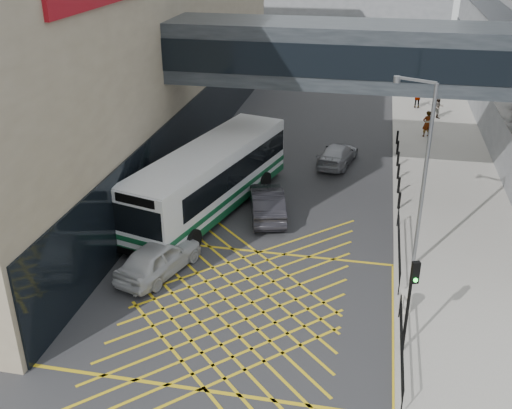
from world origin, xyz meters
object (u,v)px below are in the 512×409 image
Objects in this scene: car_white at (159,257)px; traffic_light at (411,294)px; bus at (211,177)px; street_lamp at (421,166)px; pedestrian_a at (427,124)px; car_silver at (338,154)px; litter_bin at (406,301)px; car_dark at (267,202)px; pedestrian_b at (438,107)px; pedestrian_c at (418,98)px.

traffic_light is at bearing 179.12° from car_white.
street_lamp is at bearing -6.01° from bus.
car_white is at bearing 33.61° from pedestrian_a.
bus is 3.41× the size of traffic_light.
car_silver is 17.97m from traffic_light.
pedestrian_a is (11.36, 13.70, -0.77)m from bus.
car_dark is at bearing 132.91° from litter_bin.
bus is 10.89m from street_lamp.
car_dark is 8.74m from street_lamp.
bus is at bearing 63.92° from car_silver.
car_silver is 2.41× the size of pedestrian_a.
pedestrian_b is 2.96m from pedestrian_c.
car_white is 15.45m from car_silver.
car_silver is at bearing 80.91° from traffic_light.
bus is at bearing 142.75° from litter_bin.
street_lamp reaches higher than traffic_light.
bus is at bearing -77.17° from car_white.
pedestrian_b is (2.84, 25.24, 0.48)m from litter_bin.
litter_bin is 0.47× the size of pedestrian_a.
litter_bin is at bearing 114.83° from car_silver.
bus reaches higher than pedestrian_c.
pedestrian_b is at bearing 107.35° from street_lamp.
car_white is at bearing -138.03° from pedestrian_b.
pedestrian_c is (5.22, 12.86, 0.31)m from car_silver.
street_lamp reaches higher than pedestrian_c.
bus is 2.59× the size of car_dark.
litter_bin is at bearing 91.98° from pedestrian_c.
pedestrian_b is at bearing -129.12° from pedestrian_a.
street_lamp is 24.66m from pedestrian_c.
car_white reaches higher than car_silver.
litter_bin is 0.51× the size of pedestrian_c.
litter_bin is 21.05m from pedestrian_a.
pedestrian_b is (2.93, 27.73, -1.48)m from traffic_light.
bus reaches higher than pedestrian_a.
traffic_light reaches higher than bus.
traffic_light is (3.65, -17.49, 1.87)m from car_silver.
traffic_light reaches higher than car_silver.
car_silver is at bearing 21.42° from pedestrian_a.
traffic_light is 2.05× the size of pedestrian_a.
pedestrian_b is at bearing -132.47° from car_dark.
car_dark is 2.69× the size of pedestrian_b.
street_lamp is at bearing 92.15° from pedestrian_c.
pedestrian_b is at bearing -111.92° from car_silver.
car_dark is 9.77m from litter_bin.
traffic_light is 0.46× the size of street_lamp.
litter_bin is (3.74, -15.01, -0.09)m from car_silver.
car_silver reaches higher than litter_bin.
litter_bin is at bearing 59.48° from pedestrian_a.
street_lamp reaches higher than car_silver.
pedestrian_c is at bearing -126.23° from car_dark.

